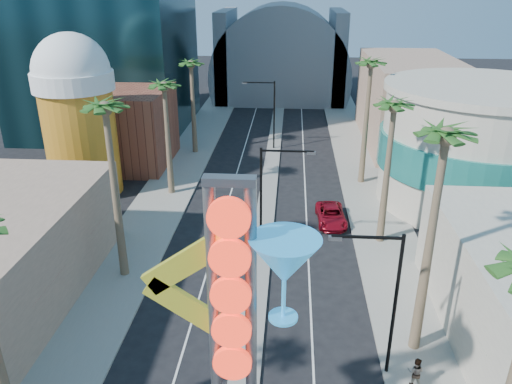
# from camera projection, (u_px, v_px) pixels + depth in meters

# --- Properties ---
(sidewalk_west) EXTENTS (5.00, 100.00, 0.15)m
(sidewalk_west) POSITION_uv_depth(u_px,v_px,m) (178.00, 174.00, 51.34)
(sidewalk_west) COLOR gray
(sidewalk_west) RESTS_ON ground
(sidewalk_east) EXTENTS (5.00, 100.00, 0.15)m
(sidewalk_east) POSITION_uv_depth(u_px,v_px,m) (365.00, 179.00, 50.07)
(sidewalk_east) COLOR gray
(sidewalk_east) RESTS_ON ground
(median) EXTENTS (1.60, 84.00, 0.15)m
(median) POSITION_uv_depth(u_px,v_px,m) (271.00, 166.00, 53.46)
(median) COLOR gray
(median) RESTS_ON ground
(brick_filler_west) EXTENTS (10.00, 10.00, 8.00)m
(brick_filler_west) POSITION_uv_depth(u_px,v_px,m) (122.00, 127.00, 52.98)
(brick_filler_west) COLOR brown
(brick_filler_west) RESTS_ON ground
(filler_east) EXTENTS (10.00, 20.00, 10.00)m
(filler_east) POSITION_uv_depth(u_px,v_px,m) (409.00, 102.00, 59.61)
(filler_east) COLOR #967661
(filler_east) RESTS_ON ground
(beer_mug) EXTENTS (7.00, 7.00, 14.50)m
(beer_mug) POSITION_uv_depth(u_px,v_px,m) (77.00, 110.00, 44.20)
(beer_mug) COLOR orange
(beer_mug) RESTS_ON ground
(turquoise_building) EXTENTS (16.60, 16.60, 10.60)m
(turquoise_building) POSITION_uv_depth(u_px,v_px,m) (477.00, 147.00, 42.88)
(turquoise_building) COLOR #AFA494
(turquoise_building) RESTS_ON ground
(canopy) EXTENTS (22.00, 16.00, 22.00)m
(canopy) POSITION_uv_depth(u_px,v_px,m) (281.00, 72.00, 82.95)
(canopy) COLOR slate
(canopy) RESTS_ON ground
(neon_sign) EXTENTS (6.53, 2.60, 12.55)m
(neon_sign) POSITION_uv_depth(u_px,v_px,m) (254.00, 309.00, 18.44)
(neon_sign) COLOR gray
(neon_sign) RESTS_ON ground
(streetlight_0) EXTENTS (3.79, 0.25, 8.00)m
(streetlight_0) POSITION_uv_depth(u_px,v_px,m) (269.00, 190.00, 35.03)
(streetlight_0) COLOR black
(streetlight_0) RESTS_ON ground
(streetlight_1) EXTENTS (3.79, 0.25, 8.00)m
(streetlight_1) POSITION_uv_depth(u_px,v_px,m) (270.00, 108.00, 57.10)
(streetlight_1) COLOR black
(streetlight_1) RESTS_ON ground
(streetlight_2) EXTENTS (3.45, 0.25, 8.00)m
(streetlight_2) POSITION_uv_depth(u_px,v_px,m) (386.00, 293.00, 23.64)
(streetlight_2) COLOR black
(streetlight_2) RESTS_ON ground
(palm_1) EXTENTS (2.40, 2.40, 12.70)m
(palm_1) POSITION_uv_depth(u_px,v_px,m) (106.00, 120.00, 29.66)
(palm_1) COLOR brown
(palm_1) RESTS_ON ground
(palm_2) EXTENTS (2.40, 2.40, 11.20)m
(palm_2) POSITION_uv_depth(u_px,v_px,m) (165.00, 93.00, 43.02)
(palm_2) COLOR brown
(palm_2) RESTS_ON ground
(palm_3) EXTENTS (2.40, 2.40, 11.20)m
(palm_3) POSITION_uv_depth(u_px,v_px,m) (191.00, 70.00, 54.02)
(palm_3) COLOR brown
(palm_3) RESTS_ON ground
(palm_5) EXTENTS (2.40, 2.40, 13.20)m
(palm_5) POSITION_uv_depth(u_px,v_px,m) (444.00, 152.00, 22.78)
(palm_5) COLOR brown
(palm_5) RESTS_ON ground
(palm_6) EXTENTS (2.40, 2.40, 11.70)m
(palm_6) POSITION_uv_depth(u_px,v_px,m) (393.00, 115.00, 34.31)
(palm_6) COLOR brown
(palm_6) RESTS_ON ground
(palm_7) EXTENTS (2.40, 2.40, 12.70)m
(palm_7) POSITION_uv_depth(u_px,v_px,m) (371.00, 72.00, 44.95)
(palm_7) COLOR brown
(palm_7) RESTS_ON ground
(red_pickup) EXTENTS (2.50, 4.97, 1.35)m
(red_pickup) POSITION_uv_depth(u_px,v_px,m) (331.00, 215.00, 40.93)
(red_pickup) COLOR maroon
(red_pickup) RESTS_ON ground
(pedestrian_b) EXTENTS (0.95, 0.84, 1.61)m
(pedestrian_b) POSITION_uv_depth(u_px,v_px,m) (416.00, 372.00, 24.23)
(pedestrian_b) COLOR gray
(pedestrian_b) RESTS_ON sidewalk_east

